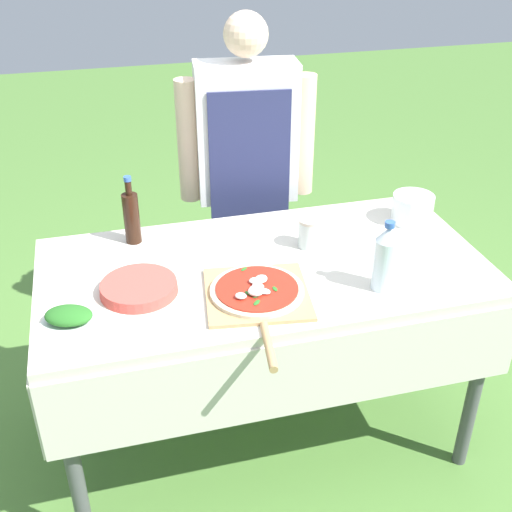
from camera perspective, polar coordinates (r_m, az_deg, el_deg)
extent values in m
plane|color=#517F38|center=(2.66, 0.59, -15.54)|extent=(12.00, 12.00, 0.00)
cube|color=beige|center=(2.17, 0.70, -1.23)|extent=(1.50, 0.76, 0.04)
cube|color=beige|center=(1.97, 3.68, -10.86)|extent=(1.50, 0.01, 0.28)
cube|color=beige|center=(2.57, -1.58, 0.14)|extent=(1.50, 0.01, 0.28)
cube|color=beige|center=(2.22, -18.61, -7.26)|extent=(0.01, 0.76, 0.28)
cube|color=beige|center=(2.53, 17.36, -1.92)|extent=(0.01, 0.76, 0.28)
cylinder|color=#4C4C51|center=(2.13, -15.96, -17.32)|extent=(0.05, 0.05, 0.76)
cylinder|color=#4C4C51|center=(2.43, 18.94, -10.81)|extent=(0.05, 0.05, 0.76)
cylinder|color=#4C4C51|center=(2.61, -16.18, -7.04)|extent=(0.05, 0.05, 0.76)
cylinder|color=#4C4C51|center=(2.86, 12.38, -2.83)|extent=(0.05, 0.05, 0.76)
cylinder|color=#4C4C51|center=(2.93, 0.69, -1.14)|extent=(0.11, 0.11, 0.75)
cylinder|color=#4C4C51|center=(2.92, -2.19, -1.36)|extent=(0.11, 0.11, 0.75)
cube|color=silver|center=(2.64, -0.84, 10.92)|extent=(0.42, 0.22, 0.56)
cube|color=navy|center=(2.63, -0.53, 5.92)|extent=(0.32, 0.04, 0.81)
cylinder|color=beige|center=(2.69, 4.28, 10.64)|extent=(0.09, 0.09, 0.50)
cylinder|color=beige|center=(2.63, -6.06, 10.10)|extent=(0.09, 0.09, 0.50)
sphere|color=beige|center=(2.54, -0.91, 19.11)|extent=(0.17, 0.17, 0.17)
cube|color=tan|center=(2.00, 0.09, -3.38)|extent=(0.36, 0.36, 0.01)
cylinder|color=tan|center=(1.79, 1.12, -8.01)|extent=(0.05, 0.20, 0.02)
cylinder|color=beige|center=(2.00, 0.09, -3.09)|extent=(0.29, 0.29, 0.01)
cylinder|color=#B22819|center=(1.99, 0.09, -2.89)|extent=(0.26, 0.26, 0.00)
ellipsoid|color=white|center=(2.02, 0.46, -2.05)|extent=(0.06, 0.06, 0.02)
ellipsoid|color=white|center=(2.01, -0.14, -2.20)|extent=(0.04, 0.04, 0.01)
ellipsoid|color=white|center=(1.96, 0.87, -3.19)|extent=(0.04, 0.04, 0.01)
ellipsoid|color=white|center=(1.94, -1.36, -3.57)|extent=(0.05, 0.04, 0.02)
ellipsoid|color=white|center=(1.96, 0.72, -3.16)|extent=(0.04, 0.04, 0.01)
ellipsoid|color=white|center=(1.95, -0.06, -3.19)|extent=(0.06, 0.06, 0.02)
ellipsoid|color=white|center=(1.98, 0.13, -2.87)|extent=(0.04, 0.04, 0.01)
ellipsoid|color=white|center=(1.97, -0.05, -2.94)|extent=(0.05, 0.05, 0.02)
ellipsoid|color=white|center=(1.98, 0.17, -2.71)|extent=(0.04, 0.05, 0.01)
ellipsoid|color=#286B23|center=(1.96, -0.56, -3.36)|extent=(0.04, 0.04, 0.00)
ellipsoid|color=#286B23|center=(1.92, 0.07, -4.15)|extent=(0.03, 0.03, 0.00)
ellipsoid|color=#286B23|center=(1.98, 1.69, -2.93)|extent=(0.02, 0.03, 0.00)
ellipsoid|color=#286B23|center=(2.08, -1.08, -1.17)|extent=(0.03, 0.03, 0.00)
ellipsoid|color=#286B23|center=(1.95, 0.05, -3.61)|extent=(0.03, 0.02, 0.00)
cylinder|color=black|center=(2.30, -10.99, 3.29)|extent=(0.06, 0.06, 0.18)
cylinder|color=black|center=(2.25, -11.28, 5.96)|extent=(0.02, 0.02, 0.05)
cylinder|color=#335BB2|center=(2.24, -11.37, 6.75)|extent=(0.03, 0.03, 0.02)
cylinder|color=silver|center=(2.04, 11.41, -0.75)|extent=(0.08, 0.08, 0.17)
cone|color=silver|center=(1.98, 11.72, 1.94)|extent=(0.08, 0.08, 0.05)
cylinder|color=#335BB2|center=(1.97, 11.82, 2.76)|extent=(0.03, 0.03, 0.02)
cube|color=silver|center=(1.96, -16.22, -5.67)|extent=(0.19, 0.16, 0.01)
ellipsoid|color=#286B23|center=(1.95, -16.32, -5.10)|extent=(0.17, 0.14, 0.04)
cylinder|color=silver|center=(2.48, 13.74, 4.12)|extent=(0.15, 0.15, 0.11)
cylinder|color=#DB4C42|center=(2.05, -10.33, -3.13)|extent=(0.24, 0.24, 0.00)
cylinder|color=#DB4C42|center=(2.05, -10.34, -3.01)|extent=(0.24, 0.24, 0.00)
cylinder|color=#DB4C42|center=(2.05, -10.35, -2.89)|extent=(0.24, 0.24, 0.00)
cylinder|color=#DB4C42|center=(2.05, -10.37, -2.78)|extent=(0.24, 0.24, 0.00)
cylinder|color=#DB4C42|center=(2.04, -10.38, -2.66)|extent=(0.24, 0.24, 0.00)
cylinder|color=#DB4C42|center=(2.04, -10.39, -2.54)|extent=(0.24, 0.24, 0.00)
cylinder|color=#DB4C42|center=(2.04, -10.41, -2.42)|extent=(0.24, 0.24, 0.00)
cylinder|color=silver|center=(2.26, 4.78, 1.96)|extent=(0.08, 0.08, 0.10)
cylinder|color=#B22819|center=(2.26, 4.77, 1.64)|extent=(0.07, 0.07, 0.07)
cylinder|color=#B7B2A3|center=(2.23, 4.84, 3.15)|extent=(0.08, 0.08, 0.01)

